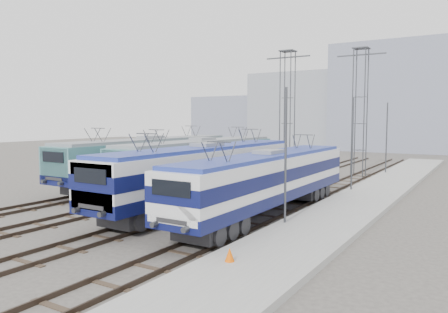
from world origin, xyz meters
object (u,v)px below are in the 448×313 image
at_px(catenary_tower_west, 287,107).
at_px(mast_front, 286,159).
at_px(safety_cone, 230,255).
at_px(mast_rear, 386,139).
at_px(locomotive_far_left, 149,157).
at_px(locomotive_center_right, 206,169).
at_px(locomotive_far_right, 267,178).
at_px(catenary_tower_east, 360,106).
at_px(mast_mid, 352,146).
at_px(locomotive_center_left, 201,159).

relative_size(catenary_tower_west, mast_front, 1.71).
height_order(catenary_tower_west, mast_front, catenary_tower_west).
bearing_deg(safety_cone, mast_rear, 91.37).
bearing_deg(locomotive_far_left, locomotive_center_right, -29.11).
bearing_deg(mast_rear, locomotive_far_right, -94.76).
height_order(catenary_tower_east, safety_cone, catenary_tower_east).
height_order(locomotive_far_left, safety_cone, locomotive_far_left).
distance_m(locomotive_far_left, locomotive_center_right, 10.30).
distance_m(locomotive_center_right, mast_mid, 11.60).
bearing_deg(safety_cone, locomotive_far_right, 107.09).
height_order(catenary_tower_west, mast_mid, catenary_tower_west).
bearing_deg(locomotive_far_left, locomotive_far_right, -22.43).
distance_m(locomotive_center_right, catenary_tower_east, 20.55).
relative_size(mast_front, mast_mid, 1.00).
bearing_deg(safety_cone, mast_mid, 92.25).
bearing_deg(mast_mid, locomotive_far_left, -163.22).
height_order(locomotive_center_right, catenary_tower_east, catenary_tower_east).
distance_m(locomotive_center_left, catenary_tower_west, 12.61).
xyz_separation_m(locomotive_far_left, locomotive_far_right, (13.50, -5.57, -0.12)).
distance_m(catenary_tower_west, mast_front, 22.00).
bearing_deg(catenary_tower_east, locomotive_center_right, -102.21).
bearing_deg(mast_rear, catenary_tower_east, -136.40).
relative_size(locomotive_center_left, mast_mid, 2.65).
bearing_deg(catenary_tower_east, locomotive_far_right, -89.29).
bearing_deg(locomotive_center_right, locomotive_center_left, 126.81).
bearing_deg(mast_front, mast_rear, 90.00).
bearing_deg(safety_cone, locomotive_center_right, 128.33).
distance_m(catenary_tower_west, safety_cone, 28.83).
xyz_separation_m(locomotive_center_left, locomotive_center_right, (4.50, -6.01, 0.05)).
bearing_deg(locomotive_far_right, locomotive_far_left, 157.57).
xyz_separation_m(catenary_tower_east, mast_mid, (2.10, -10.00, -3.14)).
bearing_deg(catenary_tower_east, mast_front, -84.55).
bearing_deg(mast_front, catenary_tower_west, 113.27).
bearing_deg(catenary_tower_east, mast_rear, 43.60).
height_order(mast_front, mast_mid, same).
distance_m(locomotive_far_right, mast_front, 2.88).
relative_size(mast_front, safety_cone, 13.79).
relative_size(catenary_tower_west, mast_mid, 1.71).
relative_size(locomotive_center_left, mast_rear, 2.65).
bearing_deg(locomotive_far_left, safety_cone, -40.97).
bearing_deg(catenary_tower_east, mast_mid, -78.14).
distance_m(locomotive_center_left, locomotive_far_right, 11.15).
bearing_deg(locomotive_far_left, mast_front, -25.65).
height_order(locomotive_far_left, mast_rear, mast_rear).
height_order(locomotive_center_left, locomotive_far_right, locomotive_center_left).
height_order(locomotive_center_left, locomotive_center_right, locomotive_center_left).
height_order(locomotive_center_right, safety_cone, locomotive_center_right).
bearing_deg(locomotive_center_left, locomotive_far_left, -167.46).
distance_m(locomotive_far_left, mast_rear, 22.66).
xyz_separation_m(locomotive_center_right, locomotive_far_right, (4.50, -0.56, -0.14)).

